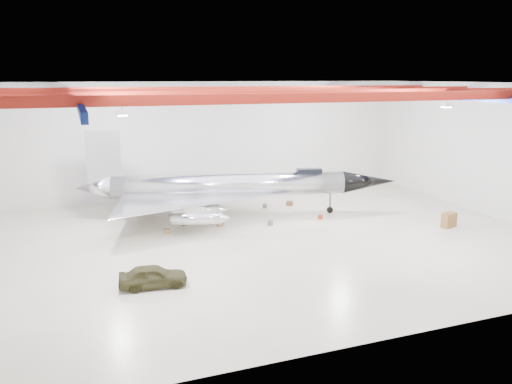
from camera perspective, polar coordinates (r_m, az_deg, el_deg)
name	(u,v)px	position (r m, az deg, el deg)	size (l,w,h in m)	color
floor	(265,239)	(36.11, 1.02, -5.43)	(40.00, 40.00, 0.00)	beige
wall_back	(210,139)	(48.91, -5.33, 6.01)	(40.00, 40.00, 0.00)	silver
wall_right	(490,150)	(45.86, 25.13, 4.37)	(30.00, 30.00, 0.00)	silver
ceiling	(266,83)	(34.26, 1.09, 12.31)	(40.00, 40.00, 0.00)	#0A0F38
ceiling_structure	(265,94)	(34.27, 1.09, 11.17)	(39.50, 29.50, 1.08)	maroon
jet_aircraft	(229,188)	(41.50, -3.09, 0.44)	(26.46, 18.47, 7.31)	silver
jeep	(153,276)	(28.64, -11.69, -9.39)	(1.50, 3.74, 1.27)	#37361B
desk	(449,220)	(41.63, 21.18, -3.00)	(1.24, 0.62, 1.14)	brown
crate_ply	(167,231)	(38.03, -10.16, -4.42)	(0.47, 0.37, 0.33)	olive
toolbox_red	(204,213)	(42.65, -5.98, -2.37)	(0.45, 0.36, 0.32)	#AA2911
engine_drum	(270,223)	(39.43, 1.65, -3.55)	(0.42, 0.42, 0.38)	#59595B
parts_bin	(290,203)	(45.53, 3.86, -1.28)	(0.57, 0.46, 0.40)	olive
crate_small	(171,216)	(42.14, -9.68, -2.70)	(0.41, 0.33, 0.29)	#59595B
tool_chest	(320,217)	(41.46, 7.36, -2.84)	(0.39, 0.39, 0.35)	#AA2911
oil_barrel	(220,224)	(39.34, -4.12, -3.65)	(0.48, 0.38, 0.33)	olive
spares_box	(265,206)	(44.60, 1.02, -1.59)	(0.39, 0.39, 0.35)	#59595B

